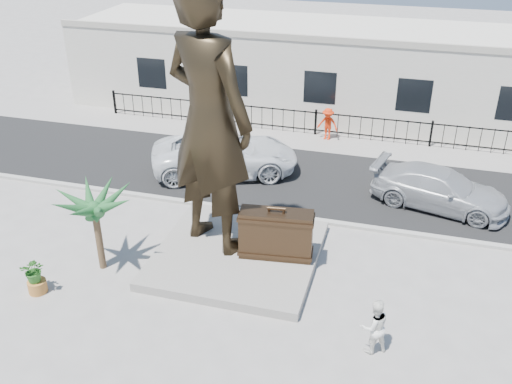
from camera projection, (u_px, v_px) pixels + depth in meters
ground at (238, 287)px, 17.53m from camera, size 100.00×100.00×0.00m
street at (294, 176)px, 24.32m from camera, size 40.00×7.00×0.01m
curb at (274, 214)px, 21.33m from camera, size 40.00×0.25×0.12m
far_sidewalk at (312, 140)px, 27.71m from camera, size 40.00×2.50×0.02m
plinth at (237, 254)px, 18.86m from camera, size 5.20×5.20×0.30m
fence at (316, 123)px, 28.11m from camera, size 22.00×0.10×1.20m
building at (331, 69)px, 30.92m from camera, size 28.00×7.00×4.40m
statue at (209, 120)px, 17.30m from camera, size 3.73×3.17×8.68m
suitcase at (276, 234)px, 18.14m from camera, size 2.39×1.01×1.63m
tourist at (374, 326)px, 14.78m from camera, size 0.99×0.93×1.62m
car_white at (225, 154)px, 24.22m from camera, size 6.75×4.85×1.71m
car_silver at (440, 189)px, 21.64m from camera, size 5.49×3.22×1.49m
worker at (328, 124)px, 27.46m from camera, size 1.11×0.76×1.58m
palm_tree at (103, 267)px, 18.47m from camera, size 1.80×1.80×3.20m
planter at (38, 286)px, 17.25m from camera, size 0.56×0.56×0.40m
shrub at (34, 270)px, 16.97m from camera, size 0.88×0.82×0.79m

